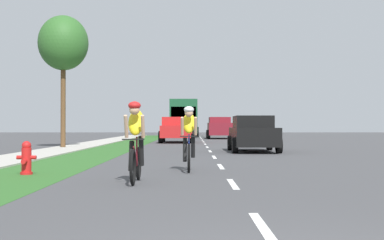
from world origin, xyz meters
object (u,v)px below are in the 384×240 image
(suv_maroon, at_px, (222,127))
(bus_dark_green, at_px, (187,117))
(sedan_black, at_px, (255,134))
(cyclist_lead, at_px, (138,141))
(cyclist_trailing, at_px, (191,138))
(street_tree_near, at_px, (66,44))
(fire_hydrant_red, at_px, (29,158))
(pickup_red, at_px, (179,130))

(suv_maroon, xyz_separation_m, bus_dark_green, (-3.06, 8.84, 1.03))
(sedan_black, distance_m, suv_maroon, 22.02)
(bus_dark_green, bearing_deg, cyclist_lead, -90.45)
(suv_maroon, bearing_deg, bus_dark_green, 109.09)
(cyclist_trailing, xyz_separation_m, street_tree_near, (-6.21, 13.03, 4.28))
(fire_hydrant_red, relative_size, bus_dark_green, 0.07)
(cyclist_lead, bearing_deg, bus_dark_green, 89.55)
(cyclist_trailing, bearing_deg, fire_hydrant_red, -165.74)
(pickup_red, bearing_deg, fire_hydrant_red, -97.01)
(bus_dark_green, distance_m, street_tree_near, 28.24)
(fire_hydrant_red, bearing_deg, cyclist_trailing, 14.26)
(cyclist_lead, height_order, street_tree_near, street_tree_near)
(fire_hydrant_red, height_order, sedan_black, sedan_black)
(bus_dark_green, bearing_deg, sedan_black, -83.79)
(cyclist_lead, distance_m, bus_dark_green, 43.23)
(cyclist_trailing, relative_size, street_tree_near, 0.27)
(cyclist_lead, xyz_separation_m, bus_dark_green, (0.34, 43.21, 1.17))
(cyclist_trailing, distance_m, suv_maroon, 31.80)
(cyclist_lead, bearing_deg, suv_maroon, 84.36)
(sedan_black, relative_size, pickup_red, 0.84)
(sedan_black, bearing_deg, suv_maroon, 90.78)
(fire_hydrant_red, height_order, cyclist_lead, cyclist_lead)
(cyclist_lead, height_order, sedan_black, cyclist_lead)
(cyclist_trailing, relative_size, bus_dark_green, 0.15)
(cyclist_lead, bearing_deg, pickup_red, 89.71)
(cyclist_trailing, height_order, pickup_red, pickup_red)
(cyclist_lead, bearing_deg, sedan_black, 73.35)
(sedan_black, xyz_separation_m, suv_maroon, (-0.30, 22.02, 0.18))
(bus_dark_green, xyz_separation_m, street_tree_near, (-5.52, -27.52, 3.11))
(fire_hydrant_red, xyz_separation_m, street_tree_near, (-2.52, 13.97, 4.72))
(cyclist_lead, height_order, cyclist_trailing, same)
(cyclist_trailing, xyz_separation_m, suv_maroon, (2.37, 31.71, 0.14))
(sedan_black, bearing_deg, street_tree_near, 159.39)
(cyclist_lead, distance_m, cyclist_trailing, 2.85)
(sedan_black, distance_m, pickup_red, 12.57)
(cyclist_lead, relative_size, cyclist_trailing, 1.00)
(bus_dark_green, bearing_deg, street_tree_near, -101.34)
(fire_hydrant_red, height_order, pickup_red, pickup_red)
(cyclist_trailing, relative_size, sedan_black, 0.40)
(fire_hydrant_red, xyz_separation_m, sedan_black, (6.36, 10.63, 0.40))
(fire_hydrant_red, distance_m, bus_dark_green, 41.63)
(fire_hydrant_red, distance_m, pickup_red, 22.86)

